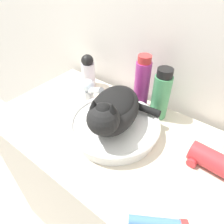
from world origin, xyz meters
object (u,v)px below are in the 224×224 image
faucet (90,90)px  shampoo_bottle_tall (142,85)px  cat (113,109)px  lotion_bottle_white (88,71)px  hair_dryer (213,161)px  cream_tube (159,223)px  mouthwash_bottle (161,95)px

faucet → shampoo_bottle_tall: (0.19, 0.12, 0.04)m
cat → lotion_bottle_white: bearing=-141.6°
faucet → hair_dryer: bearing=19.7°
faucet → cream_tube: (0.49, -0.28, -0.06)m
cat → faucet: cat is taller
mouthwash_bottle → hair_dryer: size_ratio=1.25×
faucet → cream_tube: faucet is taller
cat → hair_dryer: size_ratio=1.75×
shampoo_bottle_tall → mouthwash_bottle: (0.09, 0.00, -0.01)m
faucet → hair_dryer: faucet is taller
cat → lotion_bottle_white: (-0.31, 0.21, -0.04)m
cream_tube → hair_dryer: size_ratio=0.82×
mouthwash_bottle → cat: bearing=-111.6°
cream_tube → hair_dryer: hair_dryer is taller
mouthwash_bottle → shampoo_bottle_tall: bearing=-180.0°
faucet → lotion_bottle_white: size_ratio=0.92×
shampoo_bottle_tall → mouthwash_bottle: bearing=0.0°
cat → hair_dryer: cat is taller
lotion_bottle_white → faucet: bearing=-45.2°
faucet → shampoo_bottle_tall: bearing=52.6°
shampoo_bottle_tall → hair_dryer: bearing=-20.5°
mouthwash_bottle → lotion_bottle_white: 0.40m
shampoo_bottle_tall → lotion_bottle_white: bearing=180.0°
mouthwash_bottle → cream_tube: size_ratio=1.53×
faucet → cream_tube: size_ratio=1.08×
shampoo_bottle_tall → cream_tube: 0.51m
faucet → mouthwash_bottle: 0.30m
cat → cream_tube: bearing=38.5°
cat → shampoo_bottle_tall: 0.21m
cat → mouthwash_bottle: bearing=140.2°
mouthwash_bottle → cream_tube: mouthwash_bottle is taller
cat → faucet: 0.22m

